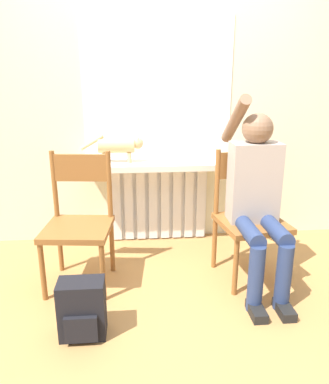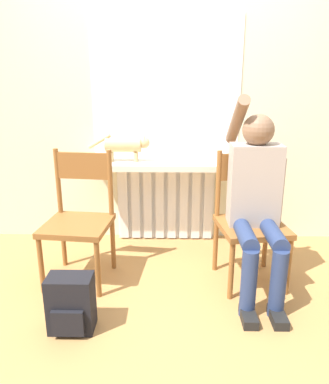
% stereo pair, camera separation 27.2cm
% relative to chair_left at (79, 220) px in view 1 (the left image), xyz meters
% --- Properties ---
extents(ground_plane, '(12.00, 12.00, 0.00)m').
position_rel_chair_left_xyz_m(ground_plane, '(0.61, -0.43, -0.48)').
color(ground_plane, '#B27F47').
extents(wall_with_window, '(7.00, 0.06, 2.70)m').
position_rel_chair_left_xyz_m(wall_with_window, '(0.61, 0.80, 0.87)').
color(wall_with_window, beige).
rests_on(wall_with_window, ground_plane).
extents(radiator, '(0.87, 0.08, 0.70)m').
position_rel_chair_left_xyz_m(radiator, '(0.61, 0.72, -0.13)').
color(radiator, white).
rests_on(radiator, ground_plane).
extents(windowsill, '(1.31, 0.33, 0.05)m').
position_rel_chair_left_xyz_m(windowsill, '(0.61, 0.60, 0.25)').
color(windowsill, silver).
rests_on(windowsill, radiator).
extents(window_glass, '(1.26, 0.01, 1.18)m').
position_rel_chair_left_xyz_m(window_glass, '(0.61, 0.76, 0.86)').
color(window_glass, white).
rests_on(window_glass, windowsill).
extents(chair_left, '(0.49, 0.49, 0.94)m').
position_rel_chair_left_xyz_m(chair_left, '(0.00, 0.00, 0.00)').
color(chair_left, brown).
rests_on(chair_left, ground_plane).
extents(chair_right, '(0.51, 0.51, 0.94)m').
position_rel_chair_left_xyz_m(chair_right, '(1.22, -0.00, 0.00)').
color(chair_right, brown).
rests_on(chair_right, ground_plane).
extents(person, '(0.36, 0.98, 1.34)m').
position_rel_chair_left_xyz_m(person, '(1.23, -0.12, 0.20)').
color(person, navy).
rests_on(person, ground_plane).
extents(cat, '(0.52, 0.12, 0.24)m').
position_rel_chair_left_xyz_m(cat, '(0.28, 0.62, 0.41)').
color(cat, '#DBB77A').
rests_on(cat, windowsill).
extents(backpack, '(0.26, 0.19, 0.35)m').
position_rel_chair_left_xyz_m(backpack, '(0.08, -0.62, -0.31)').
color(backpack, black).
rests_on(backpack, ground_plane).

